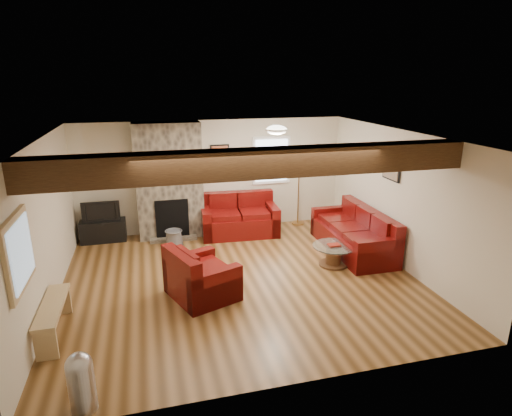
{
  "coord_description": "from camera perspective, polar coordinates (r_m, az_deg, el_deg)",
  "views": [
    {
      "loc": [
        -1.45,
        -6.63,
        3.41
      ],
      "look_at": [
        0.38,
        0.4,
        1.16
      ],
      "focal_mm": 30.0,
      "sensor_mm": 36.0,
      "label": 1
    }
  ],
  "objects": [
    {
      "name": "ceiling_dome",
      "position": [
        7.95,
        2.76,
        10.16
      ],
      "size": [
        0.4,
        0.4,
        0.18
      ],
      "primitive_type": null,
      "color": "#F1E8CD",
      "rests_on": "room"
    },
    {
      "name": "room",
      "position": [
        7.12,
        -2.15,
        -0.48
      ],
      "size": [
        8.0,
        8.0,
        8.0
      ],
      "color": "#563716",
      "rests_on": "ground"
    },
    {
      "name": "tv_cabinet",
      "position": [
        9.74,
        -19.68,
        -2.89
      ],
      "size": [
        0.93,
        0.37,
        0.47
      ],
      "primitive_type": "cube",
      "color": "black",
      "rests_on": "floor"
    },
    {
      "name": "oak_beam",
      "position": [
        5.68,
        0.5,
        6.02
      ],
      "size": [
        6.0,
        0.36,
        0.38
      ],
      "primitive_type": "cube",
      "color": "black",
      "rests_on": "room"
    },
    {
      "name": "pine_bench",
      "position": [
        6.62,
        -25.33,
        -13.32
      ],
      "size": [
        0.29,
        1.23,
        0.46
      ],
      "primitive_type": null,
      "color": "tan",
      "rests_on": "floor"
    },
    {
      "name": "back_window",
      "position": [
        9.92,
        2.06,
        6.38
      ],
      "size": [
        0.9,
        0.08,
        1.1
      ],
      "primitive_type": null,
      "color": "white",
      "rests_on": "room"
    },
    {
      "name": "chimney_breast",
      "position": [
        9.39,
        -11.47,
        3.35
      ],
      "size": [
        1.4,
        0.67,
        2.5
      ],
      "color": "#3B352E",
      "rests_on": "floor"
    },
    {
      "name": "hatch_window",
      "position": [
        5.69,
        -29.05,
        -5.23
      ],
      "size": [
        0.08,
        1.0,
        0.9
      ],
      "primitive_type": null,
      "color": "tan",
      "rests_on": "room"
    },
    {
      "name": "artwork_right",
      "position": [
        8.38,
        17.58,
        4.96
      ],
      "size": [
        0.06,
        0.55,
        0.42
      ],
      "primitive_type": null,
      "color": "black",
      "rests_on": "room"
    },
    {
      "name": "artwork_back",
      "position": [
        9.63,
        -4.84,
        6.9
      ],
      "size": [
        0.42,
        0.06,
        0.52
      ],
      "primitive_type": null,
      "color": "black",
      "rests_on": "room"
    },
    {
      "name": "coal_bucket",
      "position": [
        9.1,
        -10.89,
        -3.95
      ],
      "size": [
        0.38,
        0.38,
        0.36
      ],
      "primitive_type": null,
      "color": "gray",
      "rests_on": "floor"
    },
    {
      "name": "coffee_table",
      "position": [
        8.18,
        10.31,
        -6.22
      ],
      "size": [
        0.8,
        0.8,
        0.42
      ],
      "color": "#482F17",
      "rests_on": "floor"
    },
    {
      "name": "pedal_bin",
      "position": [
        5.17,
        -22.28,
        -20.68
      ],
      "size": [
        0.31,
        0.31,
        0.69
      ],
      "primitive_type": null,
      "rotation": [
        0.0,
        0.0,
        0.14
      ],
      "color": "#B4B3B9",
      "rests_on": "floor"
    },
    {
      "name": "floor_lamp",
      "position": [
        10.0,
        5.8,
        5.53
      ],
      "size": [
        0.42,
        0.42,
        1.64
      ],
      "color": "#A98146",
      "rests_on": "floor"
    },
    {
      "name": "armchair_red",
      "position": [
        6.94,
        -7.23,
        -8.51
      ],
      "size": [
        1.21,
        1.28,
        0.83
      ],
      "primitive_type": null,
      "rotation": [
        0.0,
        0.0,
        1.94
      ],
      "color": "#400408",
      "rests_on": "floor"
    },
    {
      "name": "sofa_three",
      "position": [
        8.84,
        12.78,
        -2.96
      ],
      "size": [
        0.94,
        2.23,
        0.86
      ],
      "primitive_type": null,
      "rotation": [
        0.0,
        0.0,
        -1.58
      ],
      "color": "#400408",
      "rests_on": "floor"
    },
    {
      "name": "television",
      "position": [
        9.6,
        -19.95,
        -0.33
      ],
      "size": [
        0.77,
        0.1,
        0.44
      ],
      "primitive_type": "imported",
      "color": "black",
      "rests_on": "tv_cabinet"
    },
    {
      "name": "loveseat",
      "position": [
        9.53,
        -2.27,
        -0.93
      ],
      "size": [
        1.74,
        1.07,
        0.89
      ],
      "primitive_type": null,
      "rotation": [
        0.0,
        0.0,
        -0.06
      ],
      "color": "#400408",
      "rests_on": "floor"
    }
  ]
}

